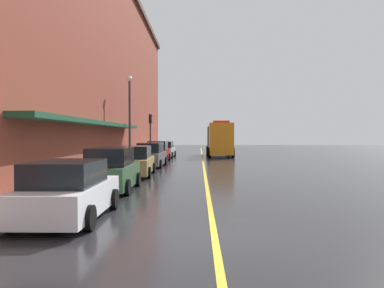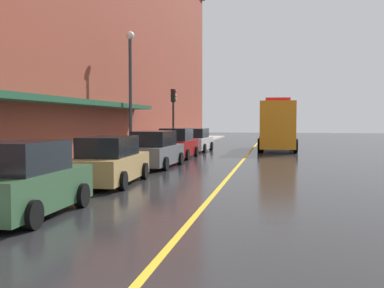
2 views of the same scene
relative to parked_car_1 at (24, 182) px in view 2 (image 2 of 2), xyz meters
name	(u,v)px [view 2 (image 2 of 2)]	position (x,y,z in m)	size (l,w,h in m)	color
ground_plane	(244,159)	(4.05, 17.87, -0.84)	(112.00, 112.00, 0.00)	#232326
sidewalk_left	(143,156)	(-2.15, 17.87, -0.77)	(2.40, 70.00, 0.15)	#9E9B93
lane_center_stripe	(244,159)	(4.05, 17.87, -0.84)	(0.16, 70.00, 0.01)	gold
brick_building_left	(27,13)	(-9.16, 16.86, 7.98)	(12.79, 64.00, 17.63)	brown
parked_car_1	(24,182)	(0.00, 0.00, 0.00)	(2.03, 4.26, 1.82)	#2D5133
parked_car_2	(110,162)	(0.06, 5.86, -0.04)	(2.10, 4.92, 1.72)	#A5844C
parked_car_3	(155,150)	(0.14, 11.98, -0.02)	(2.13, 4.71, 1.77)	#595B60
parked_car_4	(177,144)	(0.06, 17.56, 0.00)	(2.00, 4.54, 1.81)	maroon
parked_car_5	(196,141)	(0.10, 23.79, -0.06)	(2.14, 4.60, 1.68)	silver
utility_truck	(277,126)	(5.97, 26.43, 0.98)	(2.81, 8.92, 3.84)	orange
parking_meter_0	(177,137)	(-1.30, 23.94, 0.22)	(0.14, 0.18, 1.33)	#4C4C51
parking_meter_1	(29,162)	(-1.30, 2.58, 0.22)	(0.14, 0.18, 1.33)	#4C4C51
parking_meter_2	(165,139)	(-1.30, 20.16, 0.22)	(0.14, 0.18, 1.33)	#4C4C51
parking_meter_3	(142,143)	(-1.30, 14.74, 0.22)	(0.14, 0.18, 1.33)	#4C4C51
street_lamp_left	(130,81)	(-1.90, 14.54, 3.55)	(0.44, 0.44, 6.94)	#33383D
traffic_light_near	(173,108)	(-1.24, 22.39, 2.31)	(0.38, 0.36, 4.30)	#232326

